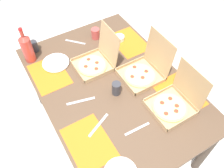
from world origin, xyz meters
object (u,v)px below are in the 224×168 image
(pizza_box_corner_left, at_px, (96,61))
(soda_bottle, at_px, (27,48))
(pizza_box_center, at_px, (174,102))
(condiment_bowl, at_px, (119,38))
(cup_clear_left, at_px, (34,46))
(cup_spare, at_px, (95,34))
(pizza_box_edge_far, at_px, (144,70))
(cup_dark, at_px, (116,88))
(plate_far_left, at_px, (56,63))

(pizza_box_corner_left, distance_m, soda_bottle, 0.56)
(pizza_box_center, height_order, condiment_bowl, pizza_box_center)
(cup_clear_left, bearing_deg, cup_spare, 77.56)
(pizza_box_corner_left, bearing_deg, pizza_box_edge_far, 43.73)
(pizza_box_edge_far, height_order, cup_dark, pizza_box_edge_far)
(pizza_box_edge_far, bearing_deg, soda_bottle, -131.03)
(pizza_box_edge_far, distance_m, plate_far_left, 0.73)
(soda_bottle, height_order, cup_spare, soda_bottle)
(pizza_box_corner_left, xyz_separation_m, cup_clear_left, (-0.42, -0.37, 0.00))
(pizza_box_center, xyz_separation_m, condiment_bowl, (-0.82, 0.05, -0.03))
(soda_bottle, distance_m, cup_spare, 0.61)
(pizza_box_edge_far, bearing_deg, cup_clear_left, -137.65)
(pizza_box_edge_far, xyz_separation_m, cup_spare, (-0.59, -0.11, -0.00))
(pizza_box_center, relative_size, soda_bottle, 1.00)
(cup_clear_left, bearing_deg, condiment_bowl, 70.28)
(condiment_bowl, bearing_deg, pizza_box_edge_far, -7.20)
(pizza_box_center, distance_m, cup_spare, 0.96)
(condiment_bowl, bearing_deg, pizza_box_center, -3.69)
(condiment_bowl, bearing_deg, cup_spare, -128.19)
(pizza_box_edge_far, distance_m, pizza_box_center, 0.36)
(cup_clear_left, bearing_deg, pizza_box_center, 31.45)
(pizza_box_edge_far, distance_m, cup_dark, 0.29)
(pizza_box_corner_left, xyz_separation_m, pizza_box_center, (0.65, 0.28, 0.00))
(cup_spare, height_order, condiment_bowl, cup_spare)
(soda_bottle, height_order, cup_clear_left, soda_bottle)
(pizza_box_edge_far, relative_size, condiment_bowl, 3.70)
(cup_spare, distance_m, cup_dark, 0.66)
(soda_bottle, bearing_deg, cup_spare, 87.15)
(pizza_box_center, bearing_deg, condiment_bowl, 176.31)
(pizza_box_corner_left, height_order, soda_bottle, soda_bottle)
(cup_dark, bearing_deg, cup_clear_left, -154.23)
(soda_bottle, xyz_separation_m, condiment_bowl, (0.17, 0.78, -0.11))
(cup_spare, relative_size, cup_clear_left, 0.96)
(pizza_box_corner_left, bearing_deg, soda_bottle, -127.28)
(pizza_box_corner_left, height_order, cup_dark, pizza_box_corner_left)
(pizza_box_corner_left, xyz_separation_m, cup_spare, (-0.31, 0.16, -0.00))
(cup_spare, bearing_deg, cup_clear_left, -102.44)
(pizza_box_center, xyz_separation_m, soda_bottle, (-0.98, -0.72, 0.08))
(pizza_box_center, bearing_deg, plate_far_left, -145.92)
(plate_far_left, bearing_deg, pizza_box_center, 34.08)
(condiment_bowl, bearing_deg, soda_bottle, -102.04)
(pizza_box_edge_far, height_order, condiment_bowl, pizza_box_edge_far)
(pizza_box_corner_left, relative_size, condiment_bowl, 3.60)
(pizza_box_edge_far, xyz_separation_m, pizza_box_center, (0.36, 0.01, -0.00))
(plate_far_left, bearing_deg, cup_spare, 105.55)
(plate_far_left, bearing_deg, condiment_bowl, 88.83)
(soda_bottle, bearing_deg, cup_dark, 32.93)
(cup_spare, height_order, cup_clear_left, cup_clear_left)
(pizza_box_center, bearing_deg, soda_bottle, -143.66)
(pizza_box_edge_far, height_order, plate_far_left, pizza_box_edge_far)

